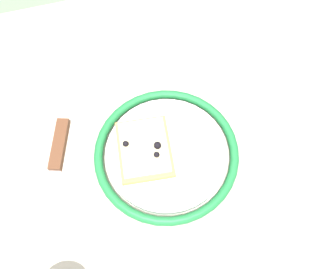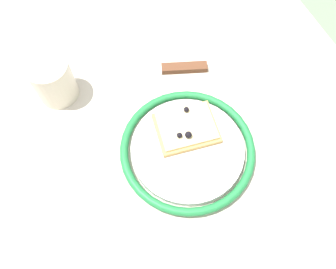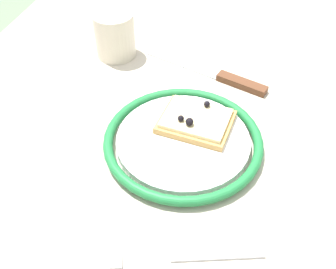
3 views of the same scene
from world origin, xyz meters
The scene contains 6 objects.
dining_table centered at (0.00, 0.00, 0.66)m, with size 1.19×0.82×0.75m.
plate centered at (-0.03, -0.03, 0.76)m, with size 0.23×0.23×0.02m.
pizza_slice_near centered at (0.01, -0.04, 0.77)m, with size 0.09×0.11×0.03m.
knife centered at (0.15, -0.06, 0.75)m, with size 0.09×0.23×0.01m.
fork centered at (-0.20, -0.06, 0.75)m, with size 0.08×0.20×0.00m.
cup centered at (0.18, 0.15, 0.79)m, with size 0.07×0.07×0.08m, color beige.
Camera 3 is at (-0.42, -0.11, 1.17)m, focal length 42.53 mm.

